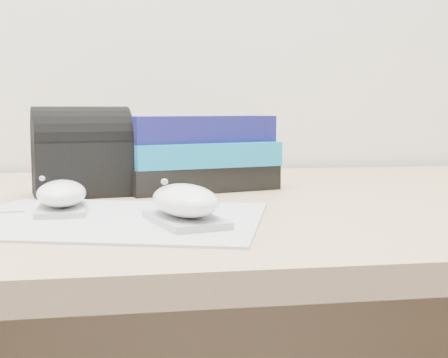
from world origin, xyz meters
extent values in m
cube|color=tan|center=(0.00, 1.58, 0.71)|extent=(1.60, 0.80, 0.03)
cube|color=tan|center=(0.00, 1.96, 0.35)|extent=(1.52, 0.03, 0.35)
cube|color=#92939A|center=(-0.21, 1.42, 0.73)|extent=(0.40, 0.34, 0.00)
cube|color=#B0B0B2|center=(-0.27, 1.47, 0.74)|extent=(0.06, 0.11, 0.01)
ellipsoid|color=white|center=(-0.27, 1.47, 0.76)|extent=(0.06, 0.11, 0.03)
ellipsoid|color=#9C9C9F|center=(-0.29, 1.47, 0.77)|extent=(0.01, 0.01, 0.01)
cube|color=#AAAAAC|center=(-0.13, 1.38, 0.74)|extent=(0.09, 0.13, 0.01)
ellipsoid|color=white|center=(-0.13, 1.38, 0.76)|extent=(0.09, 0.13, 0.03)
ellipsoid|color=#969799|center=(-0.15, 1.38, 0.78)|extent=(0.01, 0.01, 0.01)
cube|color=black|center=(-0.09, 1.71, 0.75)|extent=(0.28, 0.24, 0.04)
cube|color=#107DB8|center=(-0.08, 1.70, 0.79)|extent=(0.27, 0.23, 0.04)
cube|color=navy|center=(-0.09, 1.71, 0.82)|extent=(0.27, 0.24, 0.04)
cube|color=white|center=(-0.09, 1.69, 0.85)|extent=(0.23, 0.11, 0.00)
cube|color=black|center=(-0.25, 1.64, 0.77)|extent=(0.15, 0.12, 0.08)
cylinder|color=black|center=(-0.25, 1.64, 0.81)|extent=(0.15, 0.12, 0.09)
camera|label=1|loc=(-0.19, 0.71, 0.86)|focal=50.00mm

